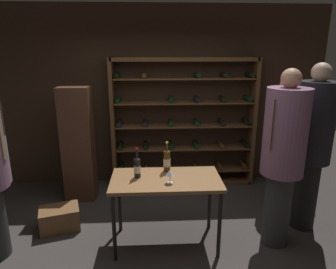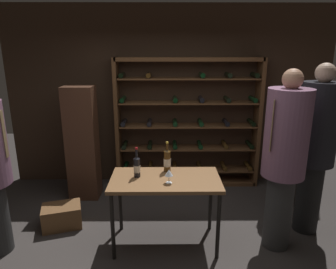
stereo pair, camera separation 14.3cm
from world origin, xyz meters
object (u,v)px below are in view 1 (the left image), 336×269
Objects in this scene: wine_rack at (184,124)px; display_cabinet at (78,145)px; person_guest_khaki at (283,153)px; wine_bottle_amber_reserve at (167,160)px; person_host_in_suit at (282,137)px; wine_bottle_green_slim at (137,167)px; wine_glass_stemmed_right at (170,173)px; wine_crate at (60,218)px; tasting_table at (166,185)px; person_guest_blue_shirt at (312,141)px.

wine_rack reaches higher than display_cabinet.
person_guest_khaki reaches higher than wine_bottle_amber_reserve.
person_host_in_suit is 1.85m from wine_bottle_amber_reserve.
wine_bottle_green_slim is (-2.04, -0.89, -0.07)m from person_host_in_suit.
wine_bottle_green_slim is (-0.34, -0.16, -0.01)m from wine_bottle_amber_reserve.
person_guest_khaki is 1.09m from person_host_in_suit.
wine_rack is 1.84m from wine_glass_stemmed_right.
wine_bottle_amber_reserve is at bearing 95.75° from person_host_in_suit.
person_host_in_suit is 2.99m from display_cabinet.
display_cabinet is at bearing 83.63° from wine_crate.
person_guest_blue_shirt is (1.79, 0.27, 0.41)m from tasting_table.
person_guest_blue_shirt reaches higher than wine_crate.
wine_bottle_green_slim is at bearing -17.15° from wine_crate.
person_host_in_suit reaches higher than wine_bottle_green_slim.
wine_rack is at bearing 43.76° from person_host_in_suit.
wine_glass_stemmed_right is (0.36, -0.18, -0.01)m from wine_bottle_green_slim.
person_guest_blue_shirt is 3.20m from display_cabinet.
person_guest_blue_shirt is (1.41, -1.41, 0.12)m from wine_rack.
wine_rack is 1.36× the size of display_cabinet.
wine_rack is 1.53m from person_host_in_suit.
person_host_in_suit is 3.86× the size of wine_crate.
person_guest_khaki is at bearing 3.27° from wine_glass_stemmed_right.
person_guest_khaki is (1.29, -0.05, 0.39)m from tasting_table.
person_guest_khaki is 0.98× the size of person_guest_blue_shirt.
display_cabinet is at bearing 135.63° from tasting_table.
display_cabinet is 1.50m from wine_bottle_green_slim.
wine_bottle_amber_reserve is (-1.27, 0.27, -0.17)m from person_guest_khaki.
wine_crate is 1.35m from wine_bottle_green_slim.
person_guest_khaki is 1.31m from wine_bottle_amber_reserve.
person_guest_blue_shirt is at bearing 12.61° from wine_glass_stemmed_right.
wine_rack is 2.00m from person_guest_blue_shirt.
wine_rack reaches higher than wine_glass_stemmed_right.
person_guest_khaki reaches higher than person_host_in_suit.
person_guest_blue_shirt is at bearing -17.50° from display_cabinet.
display_cabinet is 4.73× the size of wine_bottle_amber_reserve.
display_cabinet is at bearing 128.39° from wine_bottle_green_slim.
wine_bottle_amber_reserve is (-1.77, -0.05, -0.19)m from person_guest_blue_shirt.
person_guest_blue_shirt reaches higher than wine_bottle_amber_reserve.
person_guest_blue_shirt is 1.13× the size of person_host_in_suit.
tasting_table is 1.98m from person_host_in_suit.
person_guest_blue_shirt is 1.81m from wine_glass_stemmed_right.
tasting_table is at bearing 11.53° from person_guest_blue_shirt.
person_host_in_suit is at bearing -28.71° from wine_rack.
tasting_table is 1.52m from wine_crate.
wine_bottle_green_slim is at bearing -154.88° from wine_bottle_amber_reserve.
person_host_in_suit reaches higher than wine_glass_stemmed_right.
person_host_in_suit is (1.35, -0.74, -0.02)m from wine_rack.
wine_rack is 1.15× the size of person_guest_khaki.
person_guest_khaki reaches higher than wine_crate.
wine_glass_stemmed_right is at bearing -26.13° from wine_bottle_green_slim.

